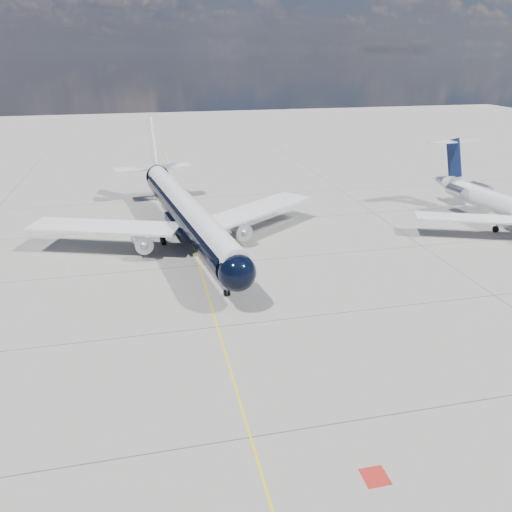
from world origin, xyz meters
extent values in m
plane|color=gray|center=(0.00, 30.00, 0.00)|extent=(320.00, 320.00, 0.00)
cube|color=yellow|center=(0.00, 25.00, 0.00)|extent=(0.16, 160.00, 0.01)
cube|color=maroon|center=(6.80, -10.00, 0.00)|extent=(1.60, 1.60, 0.01)
cylinder|color=black|center=(-0.53, 32.61, 4.22)|extent=(9.47, 38.32, 3.82)
sphere|color=black|center=(2.47, 12.74, 4.22)|extent=(4.34, 4.34, 3.82)
cone|color=black|center=(-4.05, 55.96, 4.82)|extent=(4.82, 7.52, 3.82)
cylinder|color=silver|center=(-0.53, 32.61, 5.17)|extent=(8.94, 40.18, 2.98)
cube|color=black|center=(2.50, 12.55, 4.77)|extent=(2.56, 1.55, 0.55)
cube|color=silver|center=(-11.18, 32.53, 3.32)|extent=(19.86, 11.15, 0.32)
cube|color=silver|center=(9.68, 35.68, 3.32)|extent=(18.48, 15.53, 0.32)
cube|color=black|center=(-0.53, 32.61, 2.81)|extent=(5.67, 10.56, 1.00)
cylinder|color=#ADADB5|center=(-6.68, 29.65, 2.16)|extent=(2.92, 4.91, 2.25)
cylinder|color=#ADADB5|center=(6.23, 31.60, 2.16)|extent=(2.92, 4.91, 2.25)
sphere|color=gray|center=(-6.37, 27.56, 2.16)|extent=(1.26, 1.26, 1.11)
sphere|color=gray|center=(6.55, 29.51, 2.16)|extent=(1.26, 1.26, 1.11)
cube|color=silver|center=(-6.71, 29.85, 2.91)|extent=(0.70, 3.21, 1.11)
cube|color=silver|center=(6.20, 31.80, 2.91)|extent=(0.70, 3.21, 1.11)
cube|color=silver|center=(-3.98, 55.46, 9.95)|extent=(1.27, 6.35, 8.57)
cube|color=silver|center=(-4.05, 55.96, 5.63)|extent=(13.39, 5.13, 0.22)
cylinder|color=gray|center=(1.95, 16.22, 1.26)|extent=(0.21, 0.21, 2.11)
cylinder|color=black|center=(1.75, 16.19, 0.35)|extent=(0.28, 0.72, 0.70)
cylinder|color=black|center=(2.15, 16.25, 0.35)|extent=(0.28, 0.72, 0.70)
cylinder|color=gray|center=(-3.93, 33.62, 1.36)|extent=(0.30, 0.30, 1.91)
cylinder|color=gray|center=(2.43, 34.58, 1.36)|extent=(0.30, 0.30, 1.91)
cylinder|color=black|center=(-3.85, 33.08, 0.55)|extent=(0.61, 1.16, 1.11)
cylinder|color=black|center=(-4.01, 34.17, 0.55)|extent=(0.61, 1.16, 1.11)
cylinder|color=black|center=(2.51, 34.04, 0.55)|extent=(0.61, 1.16, 1.11)
cylinder|color=black|center=(2.35, 35.13, 0.55)|extent=(0.61, 1.16, 1.11)
cone|color=silver|center=(43.67, 42.71, 3.87)|extent=(3.60, 5.84, 2.99)
cube|color=silver|center=(37.67, 26.98, 2.77)|extent=(14.17, 8.36, 0.24)
cylinder|color=#ADADB5|center=(42.05, 36.40, 3.87)|extent=(2.05, 3.71, 1.66)
cylinder|color=#ADADB5|center=(46.67, 36.93, 3.87)|extent=(2.05, 3.71, 1.66)
cube|color=silver|center=(42.60, 36.46, 3.87)|extent=(1.30, 1.89, 0.20)
cube|color=silver|center=(46.12, 36.86, 3.87)|extent=(1.30, 1.89, 0.20)
cube|color=#09153F|center=(43.86, 41.06, 8.02)|extent=(0.79, 4.65, 6.78)
cube|color=silver|center=(43.78, 41.72, 10.68)|extent=(9.05, 3.21, 0.18)
cylinder|color=gray|center=(43.17, 27.61, 1.05)|extent=(0.25, 0.25, 1.88)
cylinder|color=black|center=(43.17, 27.61, 0.46)|extent=(0.46, 0.96, 0.93)
camera|label=1|loc=(-5.48, -31.03, 24.38)|focal=35.00mm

